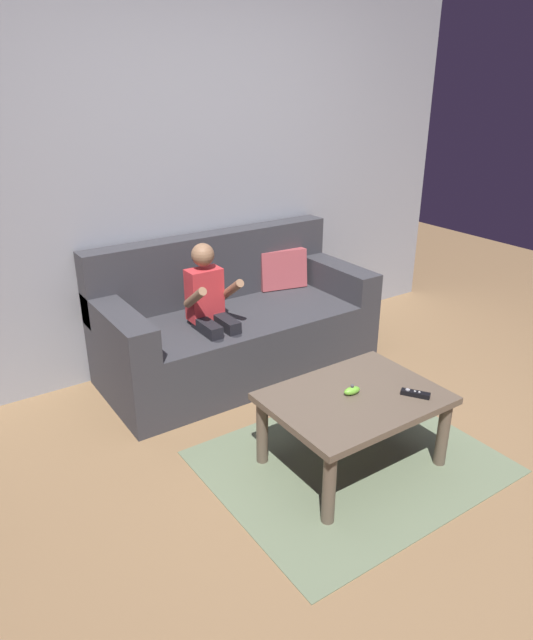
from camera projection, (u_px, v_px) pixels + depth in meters
ground_plane at (390, 493)px, 2.73m from camera, size 8.76×8.76×0.00m
wall_back at (192, 175)px, 3.70m from camera, size 4.38×0.05×2.50m
couch at (235, 325)px, 3.80m from camera, size 1.78×0.80×0.88m
person_seated_on_couch at (212, 310)px, 3.43m from camera, size 0.30×0.37×0.94m
coffee_table at (354, 406)px, 2.82m from camera, size 0.84×0.63×0.40m
area_rug at (350, 461)px, 2.95m from camera, size 1.41×1.15×0.01m
game_remote_black_near_edge at (415, 394)px, 2.78m from camera, size 0.11×0.14×0.03m
nunchuk_lime at (352, 391)px, 2.79m from camera, size 0.09×0.05×0.05m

